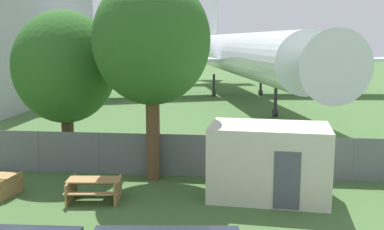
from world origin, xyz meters
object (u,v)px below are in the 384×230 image
at_px(airplane, 241,55).
at_px(portable_cabin, 269,161).
at_px(picnic_bench_near_cabin, 94,187).
at_px(tree_left_of_cabin, 65,67).
at_px(tree_behind_benches, 152,41).

height_order(airplane, portable_cabin, airplane).
xyz_separation_m(portable_cabin, picnic_bench_near_cabin, (-5.92, -0.99, -0.80)).
relative_size(picnic_bench_near_cabin, tree_left_of_cabin, 0.29).
distance_m(tree_left_of_cabin, tree_behind_benches, 4.83).
xyz_separation_m(tree_left_of_cabin, tree_behind_benches, (4.24, -2.03, 1.12)).
bearing_deg(tree_behind_benches, tree_left_of_cabin, 154.39).
relative_size(portable_cabin, tree_left_of_cabin, 0.63).
bearing_deg(tree_left_of_cabin, portable_cabin, -22.71).
bearing_deg(airplane, tree_left_of_cabin, -30.80).
bearing_deg(tree_behind_benches, airplane, 82.50).
bearing_deg(airplane, picnic_bench_near_cabin, -22.97).
relative_size(portable_cabin, picnic_bench_near_cabin, 2.19).
bearing_deg(picnic_bench_near_cabin, airplane, 80.11).
bearing_deg(portable_cabin, tree_left_of_cabin, 162.34).
bearing_deg(tree_left_of_cabin, airplane, 72.28).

